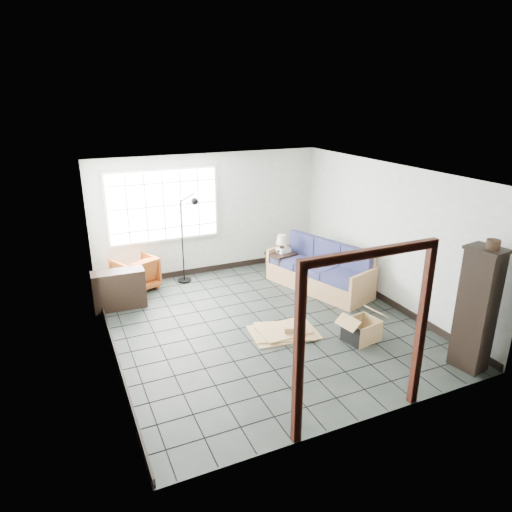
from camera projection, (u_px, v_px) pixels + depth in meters
name	position (u px, v px, depth m)	size (l,w,h in m)	color
ground	(263.00, 323.00, 7.88)	(5.50, 5.50, 0.00)	black
room_shell	(263.00, 230.00, 7.34)	(5.02, 5.52, 2.61)	#ADB3AC
window_panel	(163.00, 206.00, 9.28)	(2.32, 0.08, 1.52)	silver
doorway_trim	(366.00, 318.00, 5.10)	(1.80, 0.08, 2.20)	#33130B
futon_sofa	(321.00, 272.00, 9.22)	(1.48, 2.34, 0.97)	olive
armchair	(135.00, 272.00, 9.15)	(0.73, 0.69, 0.76)	#9C3916
side_table	(281.00, 257.00, 9.70)	(0.62, 0.62, 0.58)	black
table_lamp	(282.00, 240.00, 9.58)	(0.30, 0.30, 0.38)	black
projector	(283.00, 250.00, 9.67)	(0.31, 0.27, 0.10)	silver
floor_lamp	(189.00, 236.00, 9.34)	(0.50, 0.33, 1.87)	black
console_shelf	(119.00, 289.00, 8.36)	(0.94, 0.39, 0.72)	black
tall_shelf	(477.00, 309.00, 6.33)	(0.46, 0.55, 1.82)	black
pot	(493.00, 245.00, 5.94)	(0.22, 0.22, 0.13)	black
open_box	(361.00, 330.00, 7.31)	(0.90, 0.54, 0.48)	#9C804B
cardboard_pile	(285.00, 331.00, 7.55)	(1.17, 0.96, 0.16)	#9C804B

